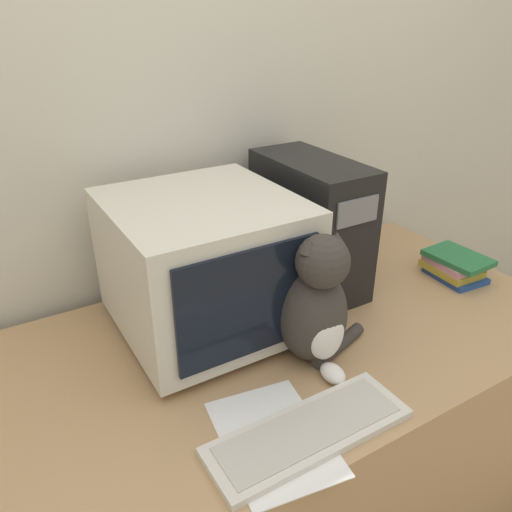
# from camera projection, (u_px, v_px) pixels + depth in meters

# --- Properties ---
(wall_back) EXTENTS (7.00, 0.05, 2.50)m
(wall_back) POSITION_uv_depth(u_px,v_px,m) (182.00, 118.00, 1.48)
(wall_back) COLOR beige
(wall_back) RESTS_ON ground_plane
(desk) EXTENTS (1.76, 0.85, 0.74)m
(desk) POSITION_uv_depth(u_px,v_px,m) (266.00, 442.00, 1.50)
(desk) COLOR tan
(desk) RESTS_ON ground_plane
(crt_monitor) EXTENTS (0.46, 0.48, 0.37)m
(crt_monitor) POSITION_uv_depth(u_px,v_px,m) (205.00, 264.00, 1.31)
(crt_monitor) COLOR beige
(crt_monitor) RESTS_ON desk
(computer_tower) EXTENTS (0.20, 0.41, 0.41)m
(computer_tower) POSITION_uv_depth(u_px,v_px,m) (310.00, 224.00, 1.53)
(computer_tower) COLOR black
(computer_tower) RESTS_ON desk
(keyboard) EXTENTS (0.45, 0.15, 0.02)m
(keyboard) POSITION_uv_depth(u_px,v_px,m) (309.00, 431.00, 1.04)
(keyboard) COLOR silver
(keyboard) RESTS_ON desk
(cat) EXTENTS (0.27, 0.24, 0.35)m
(cat) POSITION_uv_depth(u_px,v_px,m) (315.00, 307.00, 1.20)
(cat) COLOR #38332D
(cat) RESTS_ON desk
(book_stack) EXTENTS (0.15, 0.20, 0.08)m
(book_stack) POSITION_uv_depth(u_px,v_px,m) (454.00, 266.00, 1.63)
(book_stack) COLOR #234793
(book_stack) RESTS_ON desk
(pen) EXTENTS (0.14, 0.03, 0.01)m
(pen) POSITION_uv_depth(u_px,v_px,m) (252.00, 433.00, 1.04)
(pen) COLOR maroon
(pen) RESTS_ON desk
(paper_sheet) EXTENTS (0.25, 0.32, 0.00)m
(paper_sheet) POSITION_uv_depth(u_px,v_px,m) (273.00, 438.00, 1.03)
(paper_sheet) COLOR white
(paper_sheet) RESTS_ON desk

